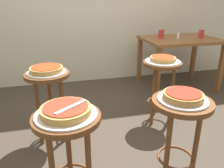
# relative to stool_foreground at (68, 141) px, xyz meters

# --- Properties ---
(ground_plane) EXTENTS (6.00, 6.00, 0.00)m
(ground_plane) POSITION_rel_stool_foreground_xyz_m (0.57, 0.78, -0.51)
(ground_plane) COLOR #42382D
(stool_foreground) EXTENTS (0.40, 0.40, 0.68)m
(stool_foreground) POSITION_rel_stool_foreground_xyz_m (0.00, 0.00, 0.00)
(stool_foreground) COLOR brown
(stool_foreground) RESTS_ON ground_plane
(serving_plate_foreground) EXTENTS (0.36, 0.36, 0.01)m
(serving_plate_foreground) POSITION_rel_stool_foreground_xyz_m (0.00, 0.00, 0.18)
(serving_plate_foreground) COLOR white
(serving_plate_foreground) RESTS_ON stool_foreground
(pizza_foreground) EXTENTS (0.29, 0.29, 0.05)m
(pizza_foreground) POSITION_rel_stool_foreground_xyz_m (0.00, 0.00, 0.21)
(pizza_foreground) COLOR tan
(pizza_foreground) RESTS_ON serving_plate_foreground
(stool_middle) EXTENTS (0.40, 0.40, 0.68)m
(stool_middle) POSITION_rel_stool_foreground_xyz_m (0.75, 0.02, 0.00)
(stool_middle) COLOR brown
(stool_middle) RESTS_ON ground_plane
(serving_plate_middle) EXTENTS (0.33, 0.33, 0.01)m
(serving_plate_middle) POSITION_rel_stool_foreground_xyz_m (0.75, 0.02, 0.18)
(serving_plate_middle) COLOR silver
(serving_plate_middle) RESTS_ON stool_middle
(pizza_middle) EXTENTS (0.26, 0.26, 0.05)m
(pizza_middle) POSITION_rel_stool_foreground_xyz_m (0.75, 0.02, 0.21)
(pizza_middle) COLOR #B78442
(pizza_middle) RESTS_ON serving_plate_middle
(stool_leftside) EXTENTS (0.40, 0.40, 0.68)m
(stool_leftside) POSITION_rel_stool_foreground_xyz_m (-0.12, 0.82, 0.00)
(stool_leftside) COLOR brown
(stool_leftside) RESTS_ON ground_plane
(serving_plate_leftside) EXTENTS (0.34, 0.34, 0.01)m
(serving_plate_leftside) POSITION_rel_stool_foreground_xyz_m (-0.12, 0.82, 0.18)
(serving_plate_leftside) COLOR silver
(serving_plate_leftside) RESTS_ON stool_leftside
(pizza_leftside) EXTENTS (0.29, 0.29, 0.05)m
(pizza_leftside) POSITION_rel_stool_foreground_xyz_m (-0.12, 0.82, 0.21)
(pizza_leftside) COLOR tan
(pizza_leftside) RESTS_ON serving_plate_leftside
(stool_rear) EXTENTS (0.40, 0.40, 0.68)m
(stool_rear) POSITION_rel_stool_foreground_xyz_m (1.03, 0.90, 0.00)
(stool_rear) COLOR brown
(stool_rear) RESTS_ON ground_plane
(serving_plate_rear) EXTENTS (0.36, 0.36, 0.01)m
(serving_plate_rear) POSITION_rel_stool_foreground_xyz_m (1.03, 0.90, 0.18)
(serving_plate_rear) COLOR silver
(serving_plate_rear) RESTS_ON stool_rear
(pizza_rear) EXTENTS (0.26, 0.26, 0.05)m
(pizza_rear) POSITION_rel_stool_foreground_xyz_m (1.03, 0.90, 0.21)
(pizza_rear) COLOR tan
(pizza_rear) RESTS_ON serving_plate_rear
(dining_table) EXTENTS (1.08, 0.79, 0.75)m
(dining_table) POSITION_rel_stool_foreground_xyz_m (1.74, 1.80, 0.13)
(dining_table) COLOR brown
(dining_table) RESTS_ON ground_plane
(cup_near_edge) EXTENTS (0.08, 0.08, 0.12)m
(cup_near_edge) POSITION_rel_stool_foreground_xyz_m (2.03, 1.73, 0.30)
(cup_near_edge) COLOR red
(cup_near_edge) RESTS_ON dining_table
(cup_far_edge) EXTENTS (0.08, 0.08, 0.12)m
(cup_far_edge) POSITION_rel_stool_foreground_xyz_m (1.47, 1.87, 0.30)
(cup_far_edge) COLOR red
(cup_far_edge) RESTS_ON dining_table
(condiment_shaker) EXTENTS (0.04, 0.04, 0.08)m
(condiment_shaker) POSITION_rel_stool_foreground_xyz_m (1.68, 1.76, 0.28)
(condiment_shaker) COLOR white
(condiment_shaker) RESTS_ON dining_table
(pizza_server_knife) EXTENTS (0.19, 0.15, 0.01)m
(pizza_server_knife) POSITION_rel_stool_foreground_xyz_m (0.03, -0.02, 0.24)
(pizza_server_knife) COLOR silver
(pizza_server_knife) RESTS_ON pizza_foreground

